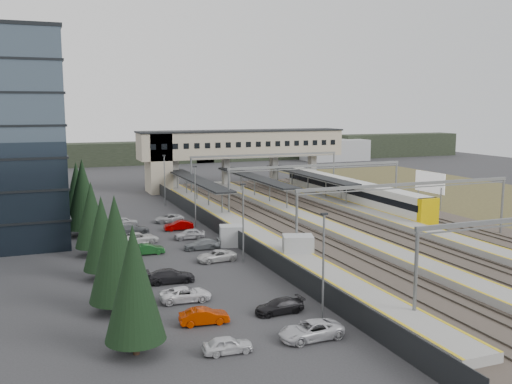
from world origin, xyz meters
name	(u,v)px	position (x,y,z in m)	size (l,w,h in m)	color
ground	(283,238)	(0.00, 0.00, 0.00)	(220.00, 220.00, 0.00)	#2B2B2D
conifer_row	(96,218)	(-22.00, -3.86, 4.84)	(4.42, 49.82, 9.50)	black
car_park	(184,256)	(-13.65, -5.86, 0.60)	(10.64, 44.49, 1.28)	silver
lampposts	(215,205)	(-8.00, 1.25, 4.34)	(0.50, 53.25, 8.07)	slate
fence	(218,226)	(-6.50, 5.00, 1.00)	(0.08, 90.00, 2.00)	#26282B
relay_cabin_near	(298,248)	(-2.46, -9.31, 1.28)	(3.63, 3.12, 2.56)	#9EA1A4
relay_cabin_far	(231,236)	(-6.93, -1.19, 1.17)	(3.00, 2.69, 2.34)	#9EA1A4
rail_corridor	(331,222)	(9.34, 5.00, 0.29)	(34.00, 90.00, 0.92)	#3C342D
canopies	(255,177)	(7.00, 27.00, 3.92)	(23.10, 30.00, 3.28)	black
footbridge	(229,147)	(7.70, 42.00, 7.93)	(40.40, 6.40, 11.20)	tan
gantries	(357,181)	(12.00, 3.00, 6.00)	(28.40, 62.28, 7.17)	slate
train	(350,192)	(20.00, 17.86, 2.07)	(2.89, 40.13, 3.63)	silver
billboard	(430,183)	(30.31, 11.15, 3.76)	(0.59, 6.43, 5.55)	slate
treeline_far	(225,152)	(23.81, 92.28, 2.95)	(170.00, 19.00, 7.00)	black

